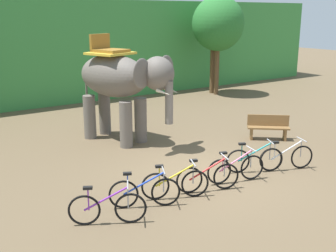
% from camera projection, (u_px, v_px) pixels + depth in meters
% --- Properties ---
extents(ground_plane, '(80.00, 80.00, 0.00)m').
position_uv_depth(ground_plane, '(204.00, 174.00, 11.98)').
color(ground_plane, brown).
extents(foliage_hedge, '(36.00, 6.00, 5.16)m').
position_uv_depth(foliage_hedge, '(39.00, 49.00, 22.64)').
color(foliage_hedge, '#3D8E42').
rests_on(foliage_hedge, ground).
extents(tree_left, '(2.86, 2.86, 5.42)m').
position_uv_depth(tree_left, '(218.00, 24.00, 22.76)').
color(tree_left, brown).
rests_on(tree_left, ground).
extents(tree_center, '(2.07, 2.07, 4.80)m').
position_uv_depth(tree_center, '(213.00, 29.00, 23.28)').
color(tree_center, brown).
rests_on(tree_center, ground).
extents(elephant, '(2.73, 4.23, 3.78)m').
position_uv_depth(elephant, '(120.00, 81.00, 14.47)').
color(elephant, '#665E56').
rests_on(elephant, ground).
extents(bike_purple, '(1.52, 0.88, 0.92)m').
position_uv_depth(bike_purple, '(107.00, 208.00, 9.04)').
color(bike_purple, black).
rests_on(bike_purple, ground).
extents(bike_blue, '(1.55, 0.85, 0.92)m').
position_uv_depth(bike_blue, '(145.00, 192.00, 9.85)').
color(bike_blue, black).
rests_on(bike_blue, ground).
extents(bike_yellow, '(1.58, 0.81, 0.92)m').
position_uv_depth(bike_yellow, '(175.00, 184.00, 10.32)').
color(bike_yellow, black).
rests_on(bike_yellow, ground).
extents(bike_red, '(1.62, 0.72, 0.92)m').
position_uv_depth(bike_red, '(208.00, 177.00, 10.74)').
color(bike_red, black).
rests_on(bike_red, ground).
extents(bike_pink, '(1.66, 0.63, 0.92)m').
position_uv_depth(bike_pink, '(236.00, 168.00, 11.34)').
color(bike_pink, black).
rests_on(bike_pink, ground).
extents(bike_teal, '(1.55, 0.84, 0.92)m').
position_uv_depth(bike_teal, '(254.00, 159.00, 12.05)').
color(bike_teal, black).
rests_on(bike_teal, ground).
extents(bike_white, '(1.62, 0.73, 0.92)m').
position_uv_depth(bike_white, '(286.00, 157.00, 12.22)').
color(bike_white, black).
rests_on(bike_white, ground).
extents(wooden_bench, '(1.41, 1.28, 0.89)m').
position_uv_depth(wooden_bench, '(268.00, 126.00, 15.20)').
color(wooden_bench, brown).
rests_on(wooden_bench, ground).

